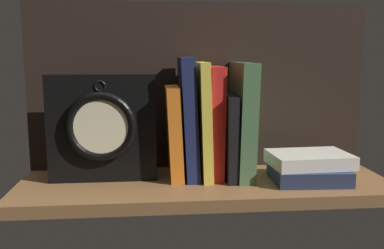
{
  "coord_description": "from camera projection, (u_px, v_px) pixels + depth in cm",
  "views": [
    {
      "loc": [
        -11.02,
        -86.56,
        26.38
      ],
      "look_at": [
        -2.46,
        3.44,
        11.59
      ],
      "focal_mm": 39.71,
      "sensor_mm": 36.0,
      "label": 1
    }
  ],
  "objects": [
    {
      "name": "back_panel",
      "position": [
        199.0,
        86.0,
        0.99
      ],
      "size": [
        78.4,
        1.2,
        38.32
      ],
      "primitive_type": "cube",
      "color": "black",
      "rests_on": "ground_plane"
    },
    {
      "name": "framed_clock",
      "position": [
        102.0,
        127.0,
        0.89
      ],
      "size": [
        22.51,
        6.17,
        22.51
      ],
      "color": "black",
      "rests_on": "ground_plane"
    },
    {
      "name": "book_black_skeptic",
      "position": [
        227.0,
        135.0,
        0.93
      ],
      "size": [
        2.33,
        15.53,
        18.1
      ],
      "primitive_type": "cube",
      "rotation": [
        0.0,
        -0.01,
        0.0
      ],
      "color": "black",
      "rests_on": "ground_plane"
    },
    {
      "name": "book_red_requiem",
      "position": [
        214.0,
        122.0,
        0.92
      ],
      "size": [
        3.4,
        12.03,
        24.09
      ],
      "primitive_type": "cube",
      "rotation": [
        0.0,
        0.01,
        0.0
      ],
      "color": "red",
      "rests_on": "ground_plane"
    },
    {
      "name": "book_navy_bierce",
      "position": [
        189.0,
        118.0,
        0.91
      ],
      "size": [
        4.1,
        12.69,
        26.09
      ],
      "primitive_type": "cube",
      "rotation": [
        0.0,
        -0.05,
        0.0
      ],
      "color": "#192147",
      "rests_on": "ground_plane"
    },
    {
      "name": "book_green_romantic",
      "position": [
        242.0,
        120.0,
        0.93
      ],
      "size": [
        3.96,
        16.09,
        24.89
      ],
      "primitive_type": "cube",
      "rotation": [
        0.0,
        0.02,
        0.0
      ],
      "color": "#476B44",
      "rests_on": "ground_plane"
    },
    {
      "name": "book_yellow_seinlanguage",
      "position": [
        201.0,
        120.0,
        0.92
      ],
      "size": [
        2.92,
        14.08,
        24.99
      ],
      "primitive_type": "cube",
      "rotation": [
        0.0,
        -0.03,
        0.0
      ],
      "color": "gold",
      "rests_on": "ground_plane"
    },
    {
      "name": "book_orange_pandolfini",
      "position": [
        174.0,
        132.0,
        0.92
      ],
      "size": [
        3.63,
        12.12,
        19.91
      ],
      "primitive_type": "cube",
      "rotation": [
        0.0,
        -0.04,
        0.0
      ],
      "color": "orange",
      "rests_on": "ground_plane"
    },
    {
      "name": "ground_plane",
      "position": [
        205.0,
        186.0,
        0.91
      ],
      "size": [
        78.4,
        25.38,
        2.5
      ],
      "primitive_type": "cube",
      "color": "brown"
    },
    {
      "name": "book_stack_side",
      "position": [
        309.0,
        167.0,
        0.9
      ],
      "size": [
        17.08,
        13.31,
        5.9
      ],
      "color": "#232D4C",
      "rests_on": "ground_plane"
    }
  ]
}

